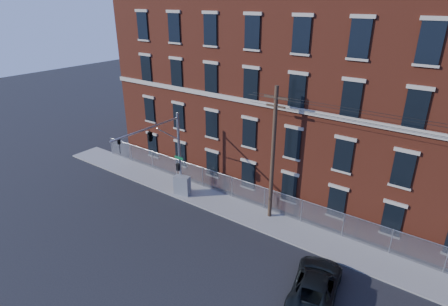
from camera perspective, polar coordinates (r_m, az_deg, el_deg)
name	(u,v)px	position (r m, az deg, el deg)	size (l,w,h in m)	color
ground	(203,244)	(25.31, -3.37, -14.20)	(140.00, 140.00, 0.00)	black
sidewalk	(410,275)	(25.53, 27.29, -16.68)	(65.00, 3.00, 0.12)	gray
chain_link_fence	(418,250)	(26.02, 28.22, -13.32)	(59.06, 0.06, 1.85)	#A5A8AD
traffic_signal_mast	(157,142)	(27.71, -10.45, 1.70)	(0.90, 6.75, 7.00)	#9EA0A5
utility_pole_near	(273,153)	(25.73, 7.73, 0.05)	(1.80, 0.28, 10.00)	#3E2D1F
pickup_truck	(316,284)	(21.96, 14.26, -19.42)	(2.44, 5.30, 1.47)	black
utility_cabinet	(182,185)	(30.59, -6.62, -5.09)	(1.32, 0.66, 1.65)	slate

